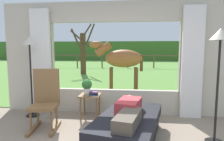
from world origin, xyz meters
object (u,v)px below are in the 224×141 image
(horse, at_px, (121,59))
(floor_lamp_left, at_px, (30,52))
(book_stack, at_px, (94,94))
(rocking_chair, at_px, (45,100))
(floor_lamp_right, at_px, (220,51))
(recliner_sofa, at_px, (129,127))
(pasture_tree, at_px, (83,51))
(reclining_person, at_px, (129,110))
(side_table, at_px, (90,99))
(potted_plant, at_px, (87,86))

(horse, bearing_deg, floor_lamp_left, 139.77)
(floor_lamp_left, bearing_deg, book_stack, -2.34)
(rocking_chair, relative_size, floor_lamp_right, 0.62)
(recliner_sofa, xyz_separation_m, horse, (-0.34, 3.46, 0.94))
(recliner_sofa, bearing_deg, floor_lamp_left, 169.38)
(book_stack, bearing_deg, floor_lamp_left, 177.66)
(rocking_chair, height_order, pasture_tree, pasture_tree)
(floor_lamp_left, xyz_separation_m, floor_lamp_right, (3.54, -0.90, 0.04))
(reclining_person, height_order, floor_lamp_right, floor_lamp_right)
(floor_lamp_left, relative_size, pasture_tree, 0.60)
(floor_lamp_left, height_order, horse, floor_lamp_left)
(floor_lamp_left, distance_m, horse, 3.13)
(reclining_person, xyz_separation_m, rocking_chair, (-1.58, 0.39, 0.02))
(floor_lamp_right, relative_size, pasture_tree, 0.62)
(side_table, height_order, book_stack, book_stack)
(book_stack, relative_size, horse, 0.10)
(rocking_chair, bearing_deg, reclining_person, -21.89)
(reclining_person, height_order, horse, horse)
(floor_lamp_left, bearing_deg, rocking_chair, -45.00)
(pasture_tree, bearing_deg, side_table, -74.30)
(floor_lamp_right, distance_m, horse, 3.84)
(side_table, xyz_separation_m, pasture_tree, (-1.98, 7.04, 0.93))
(reclining_person, distance_m, pasture_tree, 8.55)
(reclining_person, height_order, rocking_chair, rocking_chair)
(rocking_chair, bearing_deg, recliner_sofa, -20.20)
(book_stack, distance_m, horse, 2.69)
(side_table, bearing_deg, potted_plant, 143.13)
(potted_plant, height_order, book_stack, potted_plant)
(reclining_person, bearing_deg, pasture_tree, 122.09)
(reclining_person, xyz_separation_m, book_stack, (-0.76, 0.93, 0.03))
(side_table, bearing_deg, floor_lamp_right, -22.22)
(reclining_person, height_order, floor_lamp_left, floor_lamp_left)
(floor_lamp_right, height_order, horse, floor_lamp_right)
(book_stack, bearing_deg, reclining_person, -50.67)
(floor_lamp_left, xyz_separation_m, horse, (1.83, 2.53, -0.27))
(horse, distance_m, pasture_tree, 5.16)
(rocking_chair, distance_m, side_table, 0.95)
(book_stack, xyz_separation_m, floor_lamp_right, (2.12, -0.84, 0.91))
(book_stack, distance_m, floor_lamp_right, 2.46)
(floor_lamp_left, bearing_deg, potted_plant, 3.12)
(potted_plant, bearing_deg, recliner_sofa, -47.02)
(recliner_sofa, bearing_deg, rocking_chair, -179.45)
(recliner_sofa, xyz_separation_m, floor_lamp_right, (1.37, 0.04, 1.24))
(book_stack, distance_m, pasture_tree, 7.44)
(rocking_chair, height_order, floor_lamp_right, floor_lamp_right)
(floor_lamp_right, relative_size, horse, 1.00)
(potted_plant, relative_size, pasture_tree, 0.11)
(floor_lamp_left, bearing_deg, recliner_sofa, -23.28)
(side_table, bearing_deg, book_stack, -34.45)
(side_table, bearing_deg, rocking_chair, -140.10)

